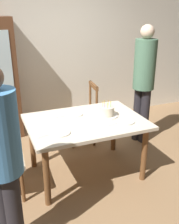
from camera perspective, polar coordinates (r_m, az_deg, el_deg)
ground at (r=3.53m, az=-0.77°, el=-12.94°), size 6.40×6.40×0.00m
back_wall at (r=4.73m, az=-9.30°, el=12.78°), size 6.40×0.10×2.60m
dining_table at (r=3.21m, az=-0.83°, el=-3.33°), size 1.41×1.01×0.74m
birthday_cake at (r=3.27m, az=3.78°, el=0.05°), size 0.28×0.28×0.20m
plate_near_celebrant at (r=2.86m, az=-6.41°, el=-4.51°), size 0.22×0.22×0.01m
plate_far_side at (r=3.34m, az=-3.38°, el=-0.47°), size 0.22×0.22×0.01m
plate_near_guest at (r=3.15m, az=7.85°, el=-2.05°), size 0.22×0.22×0.01m
fork_near_celebrant at (r=2.83m, az=-9.55°, el=-5.04°), size 0.18×0.06×0.01m
fork_far_side at (r=3.29m, az=-5.98°, el=-0.94°), size 0.18×0.03×0.01m
fork_near_guest at (r=3.07m, az=5.30°, el=-2.61°), size 0.18×0.04×0.01m
chair_spindle_back at (r=4.07m, az=-1.46°, el=-0.67°), size 0.49×0.49×0.95m
person_celebrant at (r=2.14m, az=-18.66°, el=-9.15°), size 0.32×0.32×1.65m
person_guest at (r=4.03m, az=11.75°, el=7.25°), size 0.32×0.32×1.80m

